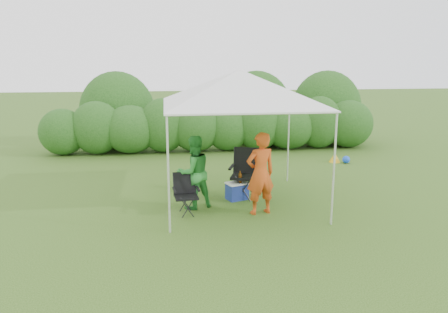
{
  "coord_description": "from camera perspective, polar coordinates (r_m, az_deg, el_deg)",
  "views": [
    {
      "loc": [
        -1.52,
        -8.37,
        3.03
      ],
      "look_at": [
        -0.34,
        0.4,
        1.05
      ],
      "focal_mm": 35.0,
      "sensor_mm": 36.0,
      "label": 1
    }
  ],
  "objects": [
    {
      "name": "ground",
      "position": [
        9.03,
        2.47,
        -7.0
      ],
      "size": [
        70.0,
        70.0,
        0.0
      ],
      "primitive_type": "plane",
      "color": "#3F631F"
    },
    {
      "name": "lawn_toy",
      "position": [
        13.51,
        14.63,
        -0.2
      ],
      "size": [
        0.56,
        0.47,
        0.28
      ],
      "color": "gold",
      "rests_on": "ground"
    },
    {
      "name": "cooler",
      "position": [
        9.65,
        1.71,
        -4.5
      ],
      "size": [
        0.54,
        0.47,
        0.38
      ],
      "rotation": [
        0.0,
        0.0,
        0.36
      ],
      "color": "navy",
      "rests_on": "ground"
    },
    {
      "name": "chair_left",
      "position": [
        8.76,
        -5.04,
        -4.47
      ],
      "size": [
        0.54,
        0.5,
        0.82
      ],
      "rotation": [
        0.0,
        0.0,
        0.09
      ],
      "color": "black",
      "rests_on": "ground"
    },
    {
      "name": "man",
      "position": [
        8.63,
        4.78,
        -2.22
      ],
      "size": [
        0.68,
        0.54,
        1.65
      ],
      "primitive_type": "imported",
      "rotation": [
        0.0,
        0.0,
        3.4
      ],
      "color": "#C54716",
      "rests_on": "ground"
    },
    {
      "name": "hedge",
      "position": [
        14.64,
        -1.11,
        3.94
      ],
      "size": [
        11.22,
        1.53,
        1.8
      ],
      "color": "#28581B",
      "rests_on": "ground"
    },
    {
      "name": "woman",
      "position": [
        8.97,
        -3.96,
        -2.07
      ],
      "size": [
        0.91,
        0.82,
        1.52
      ],
      "primitive_type": "imported",
      "rotation": [
        0.0,
        0.0,
        3.55
      ],
      "color": "#2D8932",
      "rests_on": "ground"
    },
    {
      "name": "bottle",
      "position": [
        9.53,
        2.12,
        -2.69
      ],
      "size": [
        0.07,
        0.07,
        0.27
      ],
      "primitive_type": "cylinder",
      "color": "#592D0C",
      "rests_on": "cooler"
    },
    {
      "name": "canopy",
      "position": [
        9.02,
        2.06,
        8.99
      ],
      "size": [
        3.1,
        3.1,
        2.83
      ],
      "color": "silver",
      "rests_on": "ground"
    },
    {
      "name": "chair_right",
      "position": [
        9.77,
        2.88,
        -1.71
      ],
      "size": [
        0.8,
        0.77,
        1.09
      ],
      "rotation": [
        0.0,
        0.0,
        -0.33
      ],
      "color": "black",
      "rests_on": "ground"
    }
  ]
}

